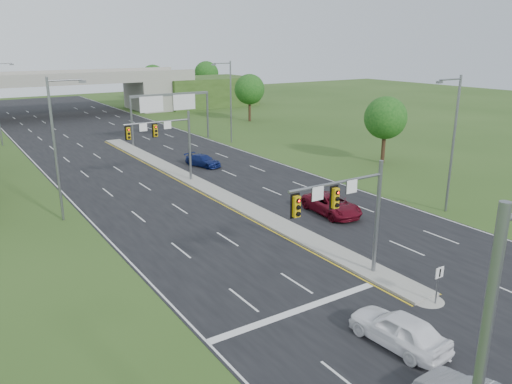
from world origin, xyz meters
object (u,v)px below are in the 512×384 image
at_px(car_far_a, 332,205).
at_px(sign_gantry, 170,104).
at_px(signal_mast_far, 168,137).
at_px(car_far_b, 203,161).
at_px(signal_mast_near, 351,206).
at_px(car_white, 399,329).
at_px(keep_right_sign, 438,279).
at_px(overpass, 61,97).

bearing_deg(car_far_a, sign_gantry, 91.97).
height_order(signal_mast_far, car_far_b, signal_mast_far).
relative_size(signal_mast_near, sign_gantry, 0.60).
bearing_deg(car_white, sign_gantry, -107.06).
relative_size(signal_mast_far, sign_gantry, 0.60).
relative_size(signal_mast_near, car_white, 1.45).
bearing_deg(sign_gantry, signal_mast_near, -101.25).
distance_m(signal_mast_far, keep_right_sign, 29.71).
height_order(car_far_a, car_far_b, car_far_a).
relative_size(signal_mast_far, keep_right_sign, 3.18).
xyz_separation_m(overpass, car_far_b, (3.80, -50.30, -2.88)).
xyz_separation_m(signal_mast_far, overpass, (2.26, 55.07, -1.17)).
relative_size(sign_gantry, car_far_b, 2.58).
bearing_deg(car_far_a, car_far_b, 98.24).
xyz_separation_m(signal_mast_far, car_white, (-2.27, -30.87, -3.88)).
distance_m(car_white, car_far_a, 18.28).
bearing_deg(keep_right_sign, car_far_a, 70.13).
xyz_separation_m(sign_gantry, car_white, (-11.22, -50.86, -4.40)).
height_order(keep_right_sign, overpass, overpass).
relative_size(signal_mast_near, overpass, 0.09).
bearing_deg(signal_mast_far, car_far_a, -64.35).
distance_m(overpass, car_far_b, 50.52).
distance_m(signal_mast_far, overpass, 55.13).
distance_m(keep_right_sign, overpass, 84.55).
bearing_deg(car_white, keep_right_sign, -167.32).
height_order(overpass, car_far_a, overpass).
bearing_deg(car_far_a, overpass, 98.68).
bearing_deg(signal_mast_near, signal_mast_far, 90.00).
distance_m(signal_mast_near, signal_mast_far, 25.00).
xyz_separation_m(overpass, car_white, (-4.54, -85.94, -2.71)).
xyz_separation_m(signal_mast_near, car_far_b, (6.06, 29.78, -4.06)).
distance_m(keep_right_sign, sign_gantry, 50.04).
bearing_deg(car_white, overpass, -97.65).
distance_m(sign_gantry, car_far_a, 35.64).
height_order(signal_mast_far, keep_right_sign, signal_mast_far).
height_order(signal_mast_near, keep_right_sign, signal_mast_near).
relative_size(signal_mast_far, car_far_a, 1.23).
xyz_separation_m(car_far_a, car_far_b, (-1.30, 20.12, -0.14)).
distance_m(overpass, car_white, 86.10).
bearing_deg(sign_gantry, car_far_a, -92.56).
distance_m(keep_right_sign, car_far_b, 34.45).
bearing_deg(signal_mast_near, sign_gantry, 78.75).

